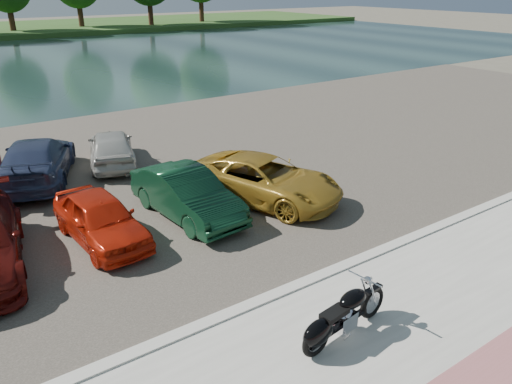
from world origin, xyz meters
TOP-DOWN VIEW (x-y plane):
  - ground at (0.00, 0.00)m, footprint 200.00×200.00m
  - promenade at (0.00, -1.00)m, footprint 60.00×6.00m
  - kerb at (0.00, 2.00)m, footprint 60.00×0.30m
  - parking_lot at (0.00, 11.00)m, footprint 60.00×18.00m
  - river at (0.00, 40.00)m, footprint 120.00×40.00m
  - motorcycle at (-1.12, 0.18)m, footprint 2.33×0.75m
  - car_4 at (-3.33, 6.62)m, footprint 1.73×3.79m
  - car_5 at (-0.82, 6.65)m, footprint 1.79×4.27m
  - car_6 at (1.65, 6.33)m, footprint 3.93×5.39m
  - car_11 at (-3.63, 12.02)m, footprint 3.78×5.46m
  - car_12 at (-1.01, 12.17)m, footprint 2.66×4.18m

SIDE VIEW (x-z plane):
  - ground at x=0.00m, z-range 0.00..0.00m
  - river at x=0.00m, z-range 0.00..0.00m
  - parking_lot at x=0.00m, z-range 0.00..0.04m
  - promenade at x=0.00m, z-range 0.00..0.10m
  - kerb at x=0.00m, z-range 0.00..0.14m
  - motorcycle at x=-1.12m, z-range 0.04..1.09m
  - car_4 at x=-3.33m, z-range 0.04..1.30m
  - car_12 at x=-1.01m, z-range 0.04..1.36m
  - car_6 at x=1.65m, z-range 0.04..1.40m
  - car_5 at x=-0.82m, z-range 0.04..1.41m
  - car_11 at x=-3.63m, z-range 0.04..1.51m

